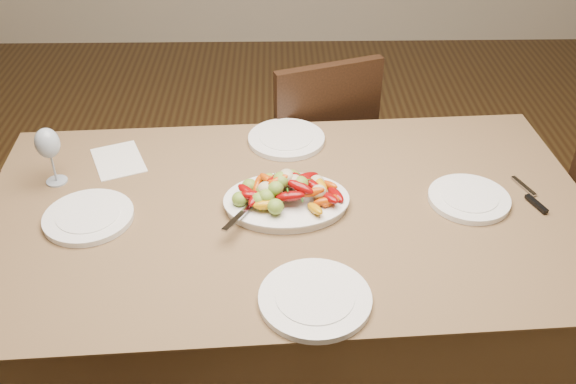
% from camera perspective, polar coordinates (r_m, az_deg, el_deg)
% --- Properties ---
extents(floor, '(6.00, 6.00, 0.00)m').
position_cam_1_polar(floor, '(2.54, 2.21, -13.58)').
color(floor, '#392511').
rests_on(floor, ground).
extents(dining_table, '(1.90, 1.14, 0.76)m').
position_cam_1_polar(dining_table, '(2.17, 0.00, -9.49)').
color(dining_table, brown).
rests_on(dining_table, ground).
extents(chair_far, '(0.54, 0.54, 0.95)m').
position_cam_1_polar(chair_far, '(2.73, 1.75, 3.71)').
color(chair_far, black).
rests_on(chair_far, ground).
extents(serving_platter, '(0.38, 0.29, 0.02)m').
position_cam_1_polar(serving_platter, '(1.93, -0.14, -0.99)').
color(serving_platter, white).
rests_on(serving_platter, dining_table).
extents(roasted_vegetables, '(0.31, 0.22, 0.09)m').
position_cam_1_polar(roasted_vegetables, '(1.89, -0.14, 0.40)').
color(roasted_vegetables, '#6F0505').
rests_on(roasted_vegetables, serving_platter).
extents(serving_spoon, '(0.28, 0.18, 0.03)m').
position_cam_1_polar(serving_spoon, '(1.87, -2.04, -0.85)').
color(serving_spoon, '#9EA0A8').
rests_on(serving_spoon, serving_platter).
extents(plate_left, '(0.26, 0.26, 0.02)m').
position_cam_1_polar(plate_left, '(1.97, -17.30, -2.15)').
color(plate_left, white).
rests_on(plate_left, dining_table).
extents(plate_right, '(0.25, 0.25, 0.02)m').
position_cam_1_polar(plate_right, '(2.03, 15.78, -0.59)').
color(plate_right, white).
rests_on(plate_right, dining_table).
extents(plate_far, '(0.27, 0.27, 0.02)m').
position_cam_1_polar(plate_far, '(2.24, -0.15, 4.71)').
color(plate_far, white).
rests_on(plate_far, dining_table).
extents(plate_near, '(0.29, 0.29, 0.02)m').
position_cam_1_polar(plate_near, '(1.63, 2.41, -9.48)').
color(plate_near, white).
rests_on(plate_near, dining_table).
extents(wine_glass, '(0.08, 0.08, 0.20)m').
position_cam_1_polar(wine_glass, '(2.11, -20.37, 3.13)').
color(wine_glass, '#8C99A5').
rests_on(wine_glass, dining_table).
extents(menu_card, '(0.22, 0.25, 0.00)m').
position_cam_1_polar(menu_card, '(2.21, -14.85, 2.74)').
color(menu_card, silver).
rests_on(menu_card, dining_table).
extents(table_knife, '(0.09, 0.19, 0.01)m').
position_cam_1_polar(table_knife, '(2.10, 20.74, -0.36)').
color(table_knife, '#9EA0A8').
rests_on(table_knife, dining_table).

